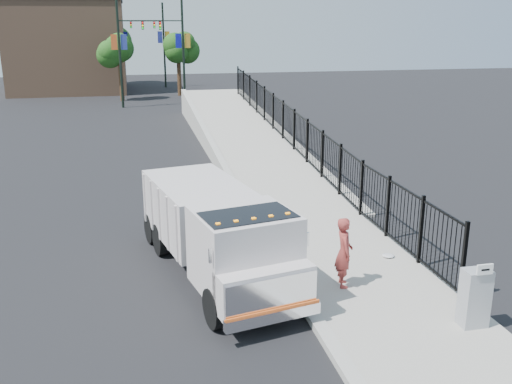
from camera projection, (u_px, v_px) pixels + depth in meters
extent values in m
plane|color=black|center=(288.00, 279.00, 14.32)|extent=(120.00, 120.00, 0.00)
cube|color=#9E998E|center=(394.00, 306.00, 12.82)|extent=(3.55, 12.00, 0.12)
cube|color=#ADAAA3|center=(312.00, 315.00, 12.42)|extent=(0.30, 12.00, 0.16)
cube|color=#9E998E|center=(246.00, 146.00, 29.73)|extent=(3.95, 24.06, 3.19)
cube|color=black|center=(294.00, 143.00, 26.02)|extent=(0.10, 28.00, 1.80)
cube|color=black|center=(213.00, 254.00, 14.61)|extent=(2.10, 6.05, 0.19)
cube|color=silver|center=(244.00, 250.00, 12.58)|extent=(2.43, 2.33, 1.76)
cube|color=silver|center=(265.00, 289.00, 11.75)|extent=(2.16, 1.03, 0.88)
cube|color=silver|center=(272.00, 295.00, 11.46)|extent=(2.00, 0.49, 0.75)
cube|color=silver|center=(273.00, 316.00, 11.52)|extent=(2.10, 0.59, 0.25)
cube|color=orange|center=(273.00, 311.00, 11.49)|extent=(2.08, 0.48, 0.05)
cube|color=black|center=(248.00, 231.00, 12.24)|extent=(2.14, 1.52, 0.75)
cube|color=silver|center=(198.00, 209.00, 15.36)|extent=(2.84, 4.06, 1.50)
cube|color=silver|center=(210.00, 256.00, 11.27)|extent=(0.06, 0.06, 0.31)
cube|color=silver|center=(308.00, 239.00, 12.13)|extent=(0.06, 0.06, 0.31)
cube|color=orange|center=(218.00, 224.00, 11.55)|extent=(0.10, 0.09, 0.05)
cube|color=orange|center=(236.00, 221.00, 11.71)|extent=(0.10, 0.09, 0.05)
cube|color=orange|center=(254.00, 219.00, 11.86)|extent=(0.10, 0.09, 0.05)
cube|color=orange|center=(271.00, 216.00, 12.02)|extent=(0.10, 0.09, 0.05)
cube|color=orange|center=(288.00, 214.00, 12.17)|extent=(0.10, 0.09, 0.05)
cylinder|color=black|center=(215.00, 308.00, 11.95)|extent=(0.46, 0.92, 0.88)
cylinder|color=black|center=(293.00, 292.00, 12.67)|extent=(0.46, 0.92, 0.88)
cylinder|color=black|center=(161.00, 239.00, 15.73)|extent=(0.46, 0.92, 0.88)
cylinder|color=black|center=(224.00, 230.00, 16.45)|extent=(0.46, 0.92, 0.88)
cylinder|color=black|center=(152.00, 228.00, 16.57)|extent=(0.46, 0.92, 0.88)
cylinder|color=black|center=(212.00, 220.00, 17.30)|extent=(0.46, 0.92, 0.88)
imported|color=#95342F|center=(344.00, 252.00, 13.48)|extent=(0.51, 0.69, 1.71)
cube|color=gray|center=(474.00, 298.00, 11.74)|extent=(0.55, 0.40, 1.25)
cube|color=white|center=(485.00, 269.00, 11.33)|extent=(0.35, 0.04, 0.22)
ellipsoid|color=silver|center=(388.00, 255.00, 15.36)|extent=(0.33, 0.33, 0.08)
cylinder|color=black|center=(120.00, 53.00, 41.93)|extent=(0.18, 0.18, 8.00)
cube|color=black|center=(140.00, 21.00, 41.59)|extent=(3.20, 0.08, 0.08)
cube|color=black|center=(160.00, 26.00, 41.98)|extent=(0.18, 0.22, 0.60)
cube|color=navy|center=(124.00, 42.00, 41.77)|extent=(0.45, 0.04, 1.10)
cube|color=#C04F1F|center=(114.00, 42.00, 41.63)|extent=(0.45, 0.04, 1.10)
cylinder|color=black|center=(183.00, 51.00, 44.83)|extent=(0.18, 0.18, 8.00)
cube|color=black|center=(161.00, 21.00, 43.84)|extent=(3.20, 0.08, 0.08)
cube|color=black|center=(143.00, 25.00, 43.65)|extent=(0.18, 0.22, 0.60)
cube|color=gold|center=(187.00, 41.00, 44.67)|extent=(0.45, 0.04, 1.10)
cube|color=#0E129D|center=(178.00, 41.00, 44.53)|extent=(0.45, 0.04, 1.10)
cylinder|color=black|center=(122.00, 47.00, 52.35)|extent=(0.18, 0.18, 8.00)
cube|color=black|center=(138.00, 21.00, 52.02)|extent=(3.20, 0.08, 0.08)
cube|color=black|center=(154.00, 25.00, 52.41)|extent=(0.18, 0.22, 0.60)
cube|color=navy|center=(125.00, 38.00, 52.19)|extent=(0.45, 0.04, 1.10)
cube|color=#EA5921|center=(117.00, 38.00, 52.05)|extent=(0.45, 0.04, 1.10)
cylinder|color=black|center=(164.00, 46.00, 55.44)|extent=(0.18, 0.18, 8.00)
cube|color=black|center=(146.00, 21.00, 54.45)|extent=(3.20, 0.08, 0.08)
cube|color=black|center=(131.00, 25.00, 54.26)|extent=(0.18, 0.22, 0.60)
cube|color=gold|center=(167.00, 37.00, 55.28)|extent=(0.45, 0.04, 1.10)
cube|color=navy|center=(160.00, 37.00, 55.14)|extent=(0.45, 0.04, 1.10)
cylinder|color=#382314|center=(121.00, 81.00, 46.25)|extent=(0.36, 0.36, 3.20)
sphere|color=#194714|center=(119.00, 51.00, 45.56)|extent=(2.31, 2.31, 2.31)
cylinder|color=#382314|center=(179.00, 77.00, 49.63)|extent=(0.36, 0.36, 3.20)
sphere|color=#194714|center=(178.00, 49.00, 48.94)|extent=(2.06, 2.06, 2.06)
cylinder|color=#382314|center=(118.00, 68.00, 59.31)|extent=(0.36, 0.36, 3.20)
sphere|color=#194714|center=(116.00, 44.00, 58.63)|extent=(3.26, 3.26, 3.26)
cube|color=#8C664C|center=(69.00, 47.00, 52.56)|extent=(10.00, 10.00, 8.00)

